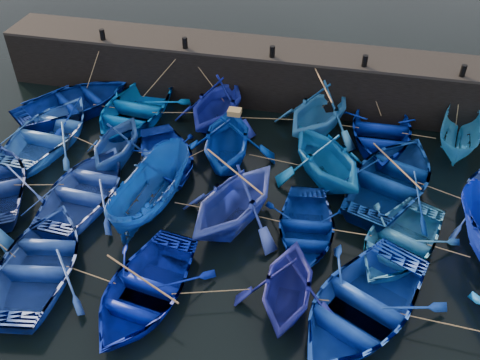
# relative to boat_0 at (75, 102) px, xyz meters

# --- Properties ---
(ground) EXTENTS (120.00, 120.00, 0.00)m
(ground) POSITION_rel_boat_0_xyz_m (8.69, -7.21, -0.57)
(ground) COLOR black
(ground) RESTS_ON ground
(quay_wall) EXTENTS (26.00, 2.50, 2.50)m
(quay_wall) POSITION_rel_boat_0_xyz_m (8.69, 3.29, 0.68)
(quay_wall) COLOR black
(quay_wall) RESTS_ON ground
(quay_top) EXTENTS (26.00, 2.50, 0.12)m
(quay_top) POSITION_rel_boat_0_xyz_m (8.69, 3.29, 1.99)
(quay_top) COLOR black
(quay_top) RESTS_ON quay_wall
(bollard_0) EXTENTS (0.24, 0.24, 0.50)m
(bollard_0) POSITION_rel_boat_0_xyz_m (0.69, 2.39, 2.30)
(bollard_0) COLOR black
(bollard_0) RESTS_ON quay_top
(bollard_1) EXTENTS (0.24, 0.24, 0.50)m
(bollard_1) POSITION_rel_boat_0_xyz_m (4.69, 2.39, 2.30)
(bollard_1) COLOR black
(bollard_1) RESTS_ON quay_top
(bollard_2) EXTENTS (0.24, 0.24, 0.50)m
(bollard_2) POSITION_rel_boat_0_xyz_m (8.69, 2.39, 2.30)
(bollard_2) COLOR black
(bollard_2) RESTS_ON quay_top
(bollard_3) EXTENTS (0.24, 0.24, 0.50)m
(bollard_3) POSITION_rel_boat_0_xyz_m (12.69, 2.39, 2.30)
(bollard_3) COLOR black
(bollard_3) RESTS_ON quay_top
(bollard_4) EXTENTS (0.24, 0.24, 0.50)m
(bollard_4) POSITION_rel_boat_0_xyz_m (16.69, 2.39, 2.30)
(bollard_4) COLOR black
(bollard_4) RESTS_ON quay_top
(boat_0) EXTENTS (6.53, 6.75, 1.14)m
(boat_0) POSITION_rel_boat_0_xyz_m (0.00, 0.00, 0.00)
(boat_0) COLOR navy
(boat_0) RESTS_ON ground
(boat_1) EXTENTS (4.57, 6.03, 1.18)m
(boat_1) POSITION_rel_boat_0_xyz_m (2.88, -0.05, 0.02)
(boat_1) COLOR blue
(boat_1) RESTS_ON ground
(boat_2) EXTENTS (4.49, 5.00, 2.35)m
(boat_2) POSITION_rel_boat_0_xyz_m (6.67, 0.40, 0.60)
(boat_2) COLOR #142095
(boat_2) RESTS_ON ground
(boat_3) EXTENTS (5.42, 5.75, 2.41)m
(boat_3) POSITION_rel_boat_0_xyz_m (11.11, 0.80, 0.63)
(boat_3) COLOR blue
(boat_3) RESTS_ON ground
(boat_4) EXTENTS (3.98, 5.48, 1.12)m
(boat_4) POSITION_rel_boat_0_xyz_m (13.76, 0.75, -0.01)
(boat_4) COLOR #00167D
(boat_4) RESTS_ON ground
(boat_5) EXTENTS (2.26, 4.39, 1.62)m
(boat_5) POSITION_rel_boat_0_xyz_m (16.93, 0.66, 0.24)
(boat_5) COLOR #2C7FCC
(boat_5) RESTS_ON ground
(boat_6) EXTENTS (4.30, 5.73, 1.13)m
(boat_6) POSITION_rel_boat_0_xyz_m (0.06, -2.46, -0.01)
(boat_6) COLOR blue
(boat_6) RESTS_ON ground
(boat_7) EXTENTS (3.25, 3.74, 1.92)m
(boat_7) POSITION_rel_boat_0_xyz_m (3.38, -3.03, 0.39)
(boat_7) COLOR #1F4A99
(boat_7) RESTS_ON ground
(boat_8) EXTENTS (4.95, 5.29, 0.89)m
(boat_8) POSITION_rel_boat_0_xyz_m (5.42, -2.92, -0.12)
(boat_8) COLOR #062099
(boat_8) RESTS_ON ground
(boat_9) EXTENTS (4.46, 4.99, 2.36)m
(boat_9) POSITION_rel_boat_0_xyz_m (7.76, -2.18, 0.61)
(boat_9) COLOR #002B8F
(boat_9) RESTS_ON ground
(boat_10) EXTENTS (5.73, 5.87, 2.35)m
(boat_10) POSITION_rel_boat_0_xyz_m (11.73, -2.43, 0.60)
(boat_10) COLOR #0B61B8
(boat_10) RESTS_ON ground
(boat_11) EXTENTS (5.87, 6.80, 1.19)m
(boat_11) POSITION_rel_boat_0_xyz_m (14.29, -2.49, 0.02)
(boat_11) COLOR navy
(boat_11) RESTS_ON ground
(boat_14) EXTENTS (3.92, 5.27, 1.05)m
(boat_14) POSITION_rel_boat_0_xyz_m (3.18, -5.56, -0.05)
(boat_14) COLOR #2B4BAF
(boat_14) RESTS_ON ground
(boat_15) EXTENTS (2.58, 4.92, 1.81)m
(boat_15) POSITION_rel_boat_0_xyz_m (5.75, -5.60, 0.33)
(boat_15) COLOR navy
(boat_15) RESTS_ON ground
(boat_16) EXTENTS (5.39, 5.73, 2.40)m
(boat_16) POSITION_rel_boat_0_xyz_m (8.86, -5.65, 0.63)
(boat_16) COLOR #2D41B7
(boat_16) RESTS_ON ground
(boat_17) EXTENTS (3.42, 4.46, 0.86)m
(boat_17) POSITION_rel_boat_0_xyz_m (11.40, -5.73, -0.14)
(boat_17) COLOR navy
(boat_17) RESTS_ON ground
(boat_18) EXTENTS (4.89, 5.51, 0.95)m
(boat_18) POSITION_rel_boat_0_xyz_m (14.51, -5.74, -0.10)
(boat_18) COLOR #2F7ED3
(boat_18) RESTS_ON ground
(boat_21) EXTENTS (4.48, 5.68, 1.07)m
(boat_21) POSITION_rel_boat_0_xyz_m (3.36, -9.24, -0.04)
(boat_21) COLOR #1F429B
(boat_21) RESTS_ON ground
(boat_22) EXTENTS (4.14, 5.29, 1.00)m
(boat_22) POSITION_rel_boat_0_xyz_m (6.94, -9.55, -0.07)
(boat_22) COLOR #02169B
(boat_22) RESTS_ON ground
(boat_23) EXTENTS (3.15, 3.65, 1.92)m
(boat_23) POSITION_rel_boat_0_xyz_m (11.22, -8.79, 0.39)
(boat_23) COLOR navy
(boat_23) RESTS_ON ground
(boat_24) EXTENTS (6.11, 6.79, 1.16)m
(boat_24) POSITION_rel_boat_0_xyz_m (13.38, -8.75, 0.01)
(boat_24) COLOR #113CBC
(boat_24) RESTS_ON ground
(wooden_crate) EXTENTS (0.50, 0.40, 0.21)m
(wooden_crate) POSITION_rel_boat_0_xyz_m (8.06, -2.18, 1.90)
(wooden_crate) COLOR olive
(wooden_crate) RESTS_ON boat_9
(mooring_ropes) EXTENTS (17.35, 11.88, 2.10)m
(mooring_ropes) POSITION_rel_boat_0_xyz_m (8.64, -2.41, 0.31)
(mooring_ropes) COLOR tan
(mooring_ropes) RESTS_ON ground
(loose_oars) EXTENTS (9.61, 12.43, 1.47)m
(loose_oars) POSITION_rel_boat_0_xyz_m (10.30, -4.22, 1.21)
(loose_oars) COLOR #99724C
(loose_oars) RESTS_ON ground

